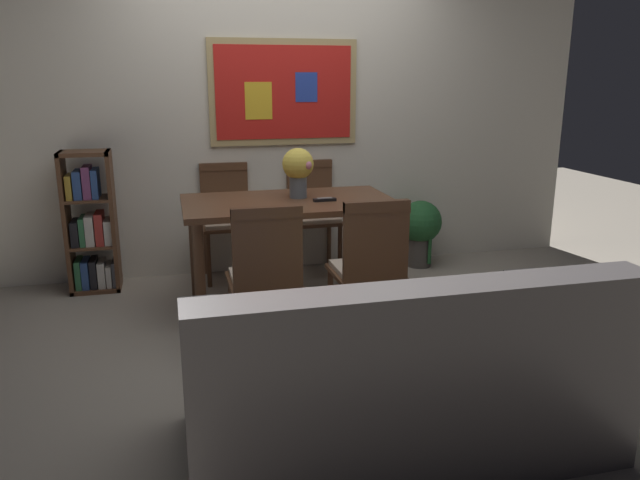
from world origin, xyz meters
TOP-DOWN VIEW (x-y plane):
  - ground_plane at (0.00, 0.00)m, footprint 12.00×12.00m
  - wall_back_with_painting at (0.00, 1.45)m, footprint 5.20×0.14m
  - dining_table at (-0.11, 0.52)m, footprint 1.44×0.85m
  - dining_chair_far_right at (0.23, 1.28)m, footprint 0.40×0.41m
  - dining_chair_far_left at (-0.47, 1.28)m, footprint 0.40×0.41m
  - dining_chair_near_right at (0.21, -0.28)m, footprint 0.40×0.41m
  - dining_chair_near_left at (-0.41, -0.29)m, footprint 0.40×0.41m
  - leather_couch at (0.00, -1.33)m, footprint 1.80×0.84m
  - bookshelf at (-1.48, 1.19)m, footprint 0.36×0.28m
  - potted_ivy at (1.15, 1.14)m, footprint 0.36×0.36m
  - flower_vase at (-0.03, 0.60)m, footprint 0.22×0.22m
  - tv_remote at (0.12, 0.42)m, footprint 0.16×0.05m

SIDE VIEW (x-z plane):
  - ground_plane at x=0.00m, z-range 0.00..0.00m
  - leather_couch at x=0.00m, z-range -0.11..0.73m
  - potted_ivy at x=1.15m, z-range 0.05..0.62m
  - bookshelf at x=-1.48m, z-range -0.05..1.01m
  - dining_chair_far_right at x=0.23m, z-range 0.08..0.99m
  - dining_chair_far_left at x=-0.47m, z-range 0.08..0.99m
  - dining_chair_near_right at x=0.21m, z-range 0.08..0.99m
  - dining_chair_near_left at x=-0.41m, z-range 0.08..0.99m
  - dining_table at x=-0.11m, z-range 0.27..1.03m
  - tv_remote at x=0.12m, z-range 0.75..0.78m
  - flower_vase at x=-0.03m, z-range 0.79..1.14m
  - wall_back_with_painting at x=0.00m, z-range 0.00..2.60m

